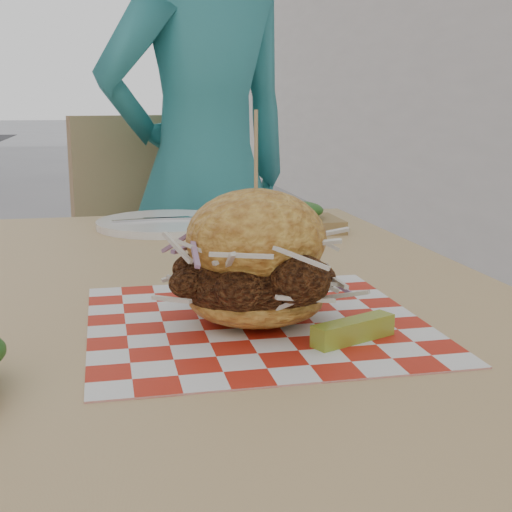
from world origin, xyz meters
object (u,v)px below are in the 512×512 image
at_px(patio_chair, 139,262).
at_px(sandwich, 256,265).
at_px(patio_table, 198,337).
at_px(diner, 204,177).

height_order(patio_chair, sandwich, sandwich).
xyz_separation_m(patio_chair, sandwich, (0.07, -1.22, 0.26)).
bearing_deg(sandwich, patio_chair, 93.19).
distance_m(patio_chair, sandwich, 1.25).
relative_size(patio_table, patio_chair, 1.26).
xyz_separation_m(diner, patio_table, (-0.14, -0.91, -0.12)).
height_order(diner, patio_table, diner).
distance_m(diner, patio_chair, 0.32).
distance_m(patio_table, sandwich, 0.25).
bearing_deg(sandwich, patio_table, 101.32).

